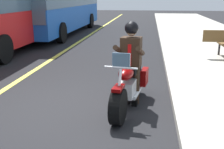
# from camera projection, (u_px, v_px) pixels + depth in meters

# --- Properties ---
(ground_plane) EXTENTS (80.00, 80.00, 0.00)m
(ground_plane) POSITION_uv_depth(u_px,v_px,m) (73.00, 109.00, 5.65)
(ground_plane) COLOR black
(motorcycle_main) EXTENTS (2.22, 0.79, 1.26)m
(motorcycle_main) POSITION_uv_depth(u_px,v_px,m) (129.00, 86.00, 5.67)
(motorcycle_main) COLOR black
(motorcycle_main) RESTS_ON ground_plane
(rider_main) EXTENTS (0.67, 0.61, 1.74)m
(rider_main) POSITION_uv_depth(u_px,v_px,m) (131.00, 56.00, 5.68)
(rider_main) COLOR black
(rider_main) RESTS_ON ground_plane
(bus_near) EXTENTS (11.05, 2.70, 3.30)m
(bus_near) POSITION_uv_depth(u_px,v_px,m) (11.00, 4.00, 12.14)
(bus_near) COLOR red
(bus_near) RESTS_ON ground_plane
(bus_far) EXTENTS (11.05, 2.70, 3.30)m
(bus_far) POSITION_uv_depth(u_px,v_px,m) (59.00, 2.00, 16.62)
(bus_far) COLOR blue
(bus_far) RESTS_ON ground_plane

